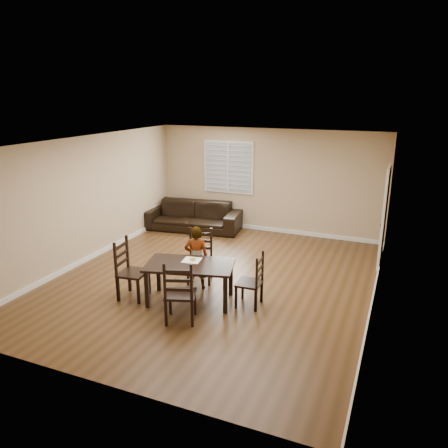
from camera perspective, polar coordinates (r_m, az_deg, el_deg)
The scene contains 11 objects.
ground at distance 8.73m, azimuth -1.34°, elevation -7.29°, with size 7.00×7.00×0.00m, color brown.
room at distance 8.30m, azimuth -0.70°, elevation 4.60°, with size 6.04×7.04×2.72m.
dining_table at distance 7.66m, azimuth -4.48°, elevation -5.83°, with size 1.68×1.20×0.71m.
chair_near at distance 8.61m, azimuth -3.07°, elevation -4.26°, with size 0.58×0.56×1.04m.
chair_far at distance 6.99m, azimuth -5.86°, elevation -9.41°, with size 0.60×0.58×1.07m.
chair_left at distance 8.06m, azimuth -12.64°, elevation -5.99°, with size 0.51×0.54×1.10m.
chair_right at distance 7.56m, azimuth 4.16°, elevation -7.67°, with size 0.43×0.45×0.96m.
child at distance 8.16m, azimuth -3.63°, elevation -4.41°, with size 0.45×0.29×1.23m, color gray.
napkin at distance 7.78m, azimuth -4.22°, elevation -4.73°, with size 0.31×0.31×0.00m, color white.
donut at distance 7.77m, azimuth -4.09°, elevation -4.58°, with size 0.11×0.11×0.04m.
sofa at distance 11.78m, azimuth -4.14°, elevation 1.06°, with size 2.57×1.00×0.75m, color black.
Camera 1 is at (3.26, -7.27, 3.56)m, focal length 35.00 mm.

